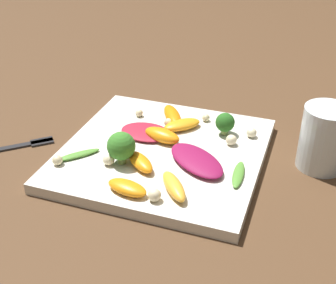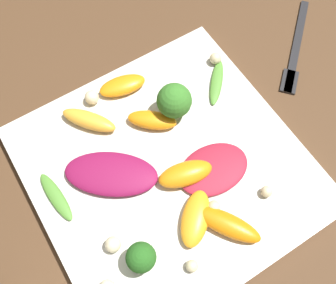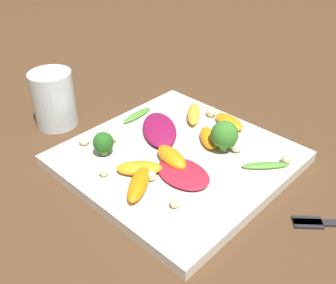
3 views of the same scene
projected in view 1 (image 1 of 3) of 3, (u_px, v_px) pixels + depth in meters
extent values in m
plane|color=#4C331E|center=(163.00, 158.00, 0.75)|extent=(2.40, 2.40, 0.00)
cube|color=silver|center=(163.00, 154.00, 0.75)|extent=(0.31, 0.31, 0.02)
cylinder|color=silver|center=(324.00, 138.00, 0.71)|extent=(0.07, 0.07, 0.10)
cube|color=#262628|center=(1.00, 149.00, 0.77)|extent=(0.13, 0.12, 0.01)
cube|color=#262628|center=(42.00, 141.00, 0.79)|extent=(0.04, 0.04, 0.01)
ellipsoid|color=maroon|center=(196.00, 160.00, 0.70)|extent=(0.12, 0.11, 0.01)
ellipsoid|color=maroon|center=(146.00, 132.00, 0.78)|extent=(0.09, 0.07, 0.01)
ellipsoid|color=orange|center=(127.00, 188.00, 0.64)|extent=(0.07, 0.04, 0.02)
ellipsoid|color=orange|center=(173.00, 116.00, 0.82)|extent=(0.06, 0.08, 0.02)
ellipsoid|color=orange|center=(162.00, 135.00, 0.76)|extent=(0.07, 0.04, 0.02)
ellipsoid|color=#FCAD33|center=(174.00, 186.00, 0.64)|extent=(0.06, 0.07, 0.02)
ellipsoid|color=orange|center=(141.00, 162.00, 0.70)|extent=(0.06, 0.06, 0.02)
ellipsoid|color=orange|center=(182.00, 125.00, 0.79)|extent=(0.07, 0.07, 0.02)
cylinder|color=#7A9E51|center=(122.00, 158.00, 0.71)|extent=(0.01, 0.01, 0.02)
sphere|color=#387A28|center=(121.00, 146.00, 0.69)|extent=(0.04, 0.04, 0.04)
cylinder|color=#7A9E51|center=(225.00, 131.00, 0.78)|extent=(0.01, 0.01, 0.01)
sphere|color=#26601E|center=(225.00, 122.00, 0.77)|extent=(0.03, 0.03, 0.03)
ellipsoid|color=#518E33|center=(238.00, 174.00, 0.68)|extent=(0.02, 0.07, 0.01)
ellipsoid|color=#518E33|center=(78.00, 155.00, 0.72)|extent=(0.06, 0.06, 0.01)
sphere|color=beige|center=(206.00, 118.00, 0.82)|extent=(0.01, 0.01, 0.01)
sphere|color=beige|center=(109.00, 159.00, 0.70)|extent=(0.02, 0.02, 0.02)
sphere|color=beige|center=(154.00, 195.00, 0.63)|extent=(0.02, 0.02, 0.02)
sphere|color=beige|center=(231.00, 140.00, 0.75)|extent=(0.02, 0.02, 0.02)
sphere|color=beige|center=(57.00, 160.00, 0.70)|extent=(0.02, 0.02, 0.02)
sphere|color=beige|center=(252.00, 133.00, 0.77)|extent=(0.02, 0.02, 0.02)
sphere|color=beige|center=(139.00, 113.00, 0.83)|extent=(0.01, 0.01, 0.01)
sphere|color=beige|center=(168.00, 123.00, 0.80)|extent=(0.01, 0.01, 0.01)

